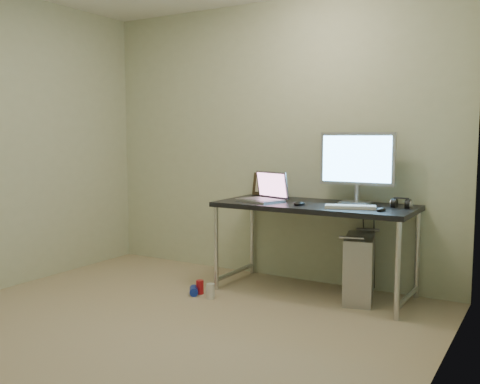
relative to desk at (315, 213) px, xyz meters
name	(u,v)px	position (x,y,z in m)	size (l,w,h in m)	color
floor	(148,334)	(-0.59, -1.40, -0.67)	(3.50, 3.50, 0.00)	tan
wall_back	(271,141)	(-0.59, 0.35, 0.58)	(3.50, 0.02, 2.50)	beige
wall_right	(432,146)	(1.16, -1.40, 0.58)	(0.02, 3.50, 2.50)	beige
desk	(315,213)	(0.00, 0.00, 0.00)	(1.60, 0.70, 0.75)	black
tower_computer	(359,268)	(0.38, 0.02, -0.41)	(0.33, 0.53, 0.55)	#B5B4B9
cable_a	(364,244)	(0.33, 0.30, -0.27)	(0.01, 0.01, 0.70)	black
cable_b	(374,248)	(0.42, 0.28, -0.29)	(0.01, 0.01, 0.72)	black
can_red	(200,287)	(-0.80, -0.49, -0.61)	(0.06, 0.06, 0.11)	red
can_white	(211,291)	(-0.65, -0.55, -0.61)	(0.07, 0.07, 0.12)	silver
can_blue	(194,291)	(-0.83, -0.54, -0.64)	(0.07, 0.07, 0.13)	#142CAE
laptop	(265,194)	(-0.44, -0.05, 0.14)	(0.43, 0.39, 0.25)	#ACADB4
monitor	(357,162)	(0.29, 0.17, 0.42)	(0.62, 0.18, 0.58)	#ACADB4
keyboard	(350,207)	(0.35, -0.13, 0.09)	(0.38, 0.12, 0.02)	silver
mouse_right	(381,209)	(0.59, -0.16, 0.10)	(0.06, 0.10, 0.03)	black
mouse_left	(299,202)	(-0.07, -0.15, 0.10)	(0.08, 0.12, 0.04)	black
headphones	(401,204)	(0.67, 0.11, 0.10)	(0.14, 0.09, 0.10)	black
picture_frame	(266,184)	(-0.62, 0.32, 0.18)	(0.26, 0.03, 0.21)	black
webcam	(285,188)	(-0.40, 0.27, 0.17)	(0.04, 0.03, 0.12)	silver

